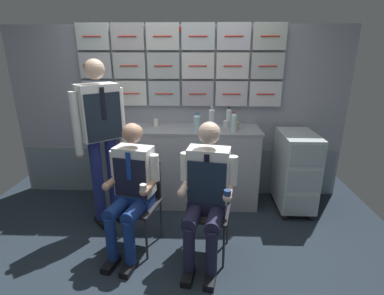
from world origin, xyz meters
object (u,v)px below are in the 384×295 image
crew_member_left (131,185)px  crew_member_standing (101,129)px  folding_chair_right (209,199)px  folding_chair_left (140,193)px  service_trolley (295,170)px  paper_cup_blue (236,125)px  sparkling_bottle_green (234,123)px  crew_member_right (207,188)px

crew_member_left → crew_member_standing: bearing=129.9°
crew_member_standing → crew_member_left: bearing=-50.1°
folding_chair_right → crew_member_standing: 1.33m
folding_chair_left → crew_member_left: crew_member_left is taller
service_trolley → folding_chair_left: bearing=-158.2°
paper_cup_blue → folding_chair_left: bearing=-141.7°
crew_member_standing → paper_cup_blue: crew_member_standing is taller
crew_member_left → sparkling_bottle_green: 1.35m
service_trolley → paper_cup_blue: size_ratio=11.19×
folding_chair_right → crew_member_left: bearing=-174.9°
paper_cup_blue → crew_member_standing: bearing=-162.2°
folding_chair_right → crew_member_right: bearing=-100.0°
service_trolley → crew_member_left: bearing=-154.3°
crew_member_left → service_trolley: bearing=25.7°
sparkling_bottle_green → paper_cup_blue: (0.04, 0.15, -0.07)m
folding_chair_right → crew_member_standing: size_ratio=0.47×
service_trolley → sparkling_bottle_green: bearing=-177.0°
sparkling_bottle_green → paper_cup_blue: bearing=73.4°
folding_chair_left → crew_member_right: 0.72m
crew_member_left → folding_chair_right: bearing=5.1°
sparkling_bottle_green → paper_cup_blue: 0.17m
crew_member_left → sparkling_bottle_green: bearing=38.8°
paper_cup_blue → crew_member_right: bearing=-108.8°
crew_member_standing → paper_cup_blue: size_ratio=20.96×
folding_chair_left → crew_member_right: (0.65, -0.25, 0.19)m
crew_member_standing → sparkling_bottle_green: crew_member_standing is taller
crew_member_standing → sparkling_bottle_green: (1.41, 0.32, 0.00)m
folding_chair_left → crew_member_right: bearing=-20.9°
service_trolley → folding_chair_left: 1.86m
service_trolley → folding_chair_right: bearing=-143.1°
folding_chair_right → crew_member_right: (-0.03, -0.16, 0.19)m
folding_chair_left → crew_member_left: (-0.04, -0.16, 0.16)m
folding_chair_left → folding_chair_right: size_ratio=1.00×
sparkling_bottle_green → service_trolley: bearing=3.0°
folding_chair_right → paper_cup_blue: paper_cup_blue is taller
service_trolley → sparkling_bottle_green: (-0.76, -0.04, 0.58)m
crew_member_left → crew_member_right: 0.70m
folding_chair_left → paper_cup_blue: size_ratio=9.94×
crew_member_left → paper_cup_blue: size_ratio=14.66×
crew_member_right → sparkling_bottle_green: (0.31, 0.90, 0.38)m
folding_chair_right → paper_cup_blue: 1.07m
crew_member_left → paper_cup_blue: 1.46m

